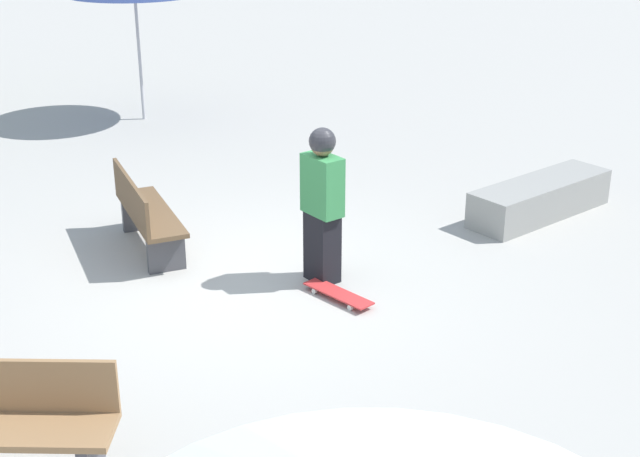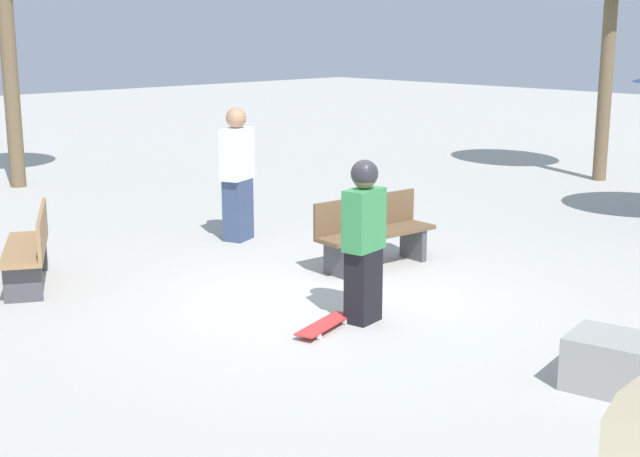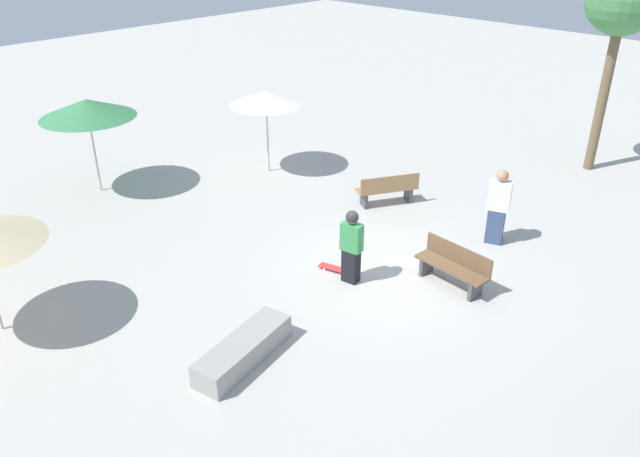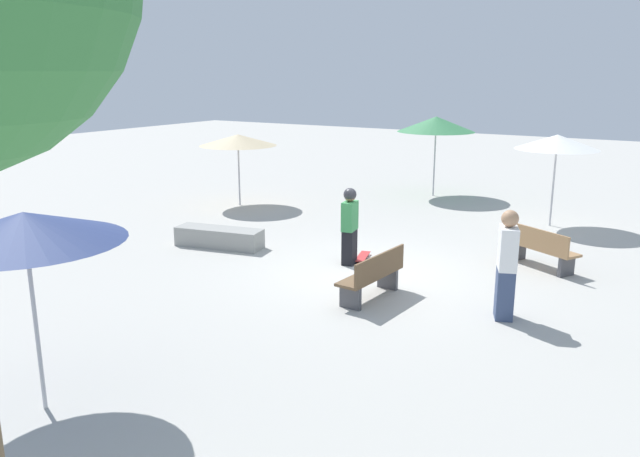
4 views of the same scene
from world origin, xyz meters
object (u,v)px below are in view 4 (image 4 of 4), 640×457
object	(u,v)px
skateboard	(362,256)
bench_far	(373,276)
shade_umbrella_green	(436,124)
concrete_ledge	(219,237)
skater_main	(350,224)
shade_umbrella_tan	(238,140)
shade_umbrella_navy	(24,227)
shade_umbrella_white	(557,142)
bystander_watching	(507,265)
bench_near	(540,248)

from	to	relation	value
skateboard	bench_far	xyz separation A→B (m)	(1.28, -2.05, 0.37)
shade_umbrella_green	bench_far	bearing A→B (deg)	-74.64
concrete_ledge	skater_main	bearing A→B (deg)	6.73
skateboard	concrete_ledge	world-z (taller)	concrete_ledge
shade_umbrella_tan	shade_umbrella_navy	size ratio (longest dim) A/B	0.95
skateboard	skater_main	bearing A→B (deg)	155.36
shade_umbrella_white	shade_umbrella_navy	distance (m)	13.05
shade_umbrella_white	shade_umbrella_green	xyz separation A→B (m)	(-4.13, 2.27, 0.13)
skateboard	bystander_watching	size ratio (longest dim) A/B	0.46
skater_main	shade_umbrella_tan	bearing A→B (deg)	48.73
shade_umbrella_tan	bench_near	bearing A→B (deg)	-10.86
shade_umbrella_tan	bystander_watching	distance (m)	10.51
concrete_ledge	shade_umbrella_tan	xyz separation A→B (m)	(-2.52, 3.91, 1.74)
shade_umbrella_white	shade_umbrella_navy	bearing A→B (deg)	-104.00
skateboard	shade_umbrella_tan	xyz separation A→B (m)	(-5.79, 3.07, 1.90)
shade_umbrella_white	bench_far	bearing A→B (deg)	-101.60
skater_main	shade_umbrella_green	size ratio (longest dim) A/B	0.63
bench_far	bystander_watching	bearing A→B (deg)	-77.24
shade_umbrella_green	shade_umbrella_white	bearing A→B (deg)	-28.84
skater_main	shade_umbrella_tan	distance (m)	6.81
skater_main	shade_umbrella_green	distance (m)	8.22
bench_far	shade_umbrella_tan	size ratio (longest dim) A/B	0.71
bench_near	bench_far	world-z (taller)	same
skater_main	concrete_ledge	size ratio (longest dim) A/B	0.77
skateboard	bench_near	size ratio (longest dim) A/B	0.51
skater_main	concrete_ledge	world-z (taller)	skater_main
skateboard	shade_umbrella_green	world-z (taller)	shade_umbrella_green
skateboard	shade_umbrella_navy	distance (m)	7.73
bench_far	shade_umbrella_white	xyz separation A→B (m)	(1.50, 7.30, 1.75)
shade_umbrella_white	bystander_watching	xyz separation A→B (m)	(0.72, -6.99, -1.28)
concrete_ledge	shade_umbrella_white	world-z (taller)	shade_umbrella_white
shade_umbrella_green	bench_near	bearing A→B (deg)	-52.71
skater_main	shade_umbrella_green	xyz separation A→B (m)	(-1.28, 7.99, 1.43)
shade_umbrella_navy	bystander_watching	xyz separation A→B (m)	(3.87, 5.67, -1.33)
shade_umbrella_navy	concrete_ledge	bearing A→B (deg)	113.71
skater_main	bench_near	bearing A→B (deg)	-72.22
concrete_ledge	bystander_watching	xyz separation A→B (m)	(6.76, -0.90, 0.68)
bench_near	bystander_watching	size ratio (longest dim) A/B	0.89
skateboard	concrete_ledge	xyz separation A→B (m)	(-3.27, -0.84, 0.16)
shade_umbrella_tan	bystander_watching	bearing A→B (deg)	-27.40
shade_umbrella_navy	bystander_watching	size ratio (longest dim) A/B	1.33
skater_main	shade_umbrella_white	world-z (taller)	shade_umbrella_white
skater_main	bystander_watching	size ratio (longest dim) A/B	0.90
shade_umbrella_green	bystander_watching	size ratio (longest dim) A/B	1.41
shade_umbrella_white	shade_umbrella_green	world-z (taller)	shade_umbrella_green
bench_far	shade_umbrella_green	xyz separation A→B (m)	(-2.63, 9.58, 1.88)
skater_main	bench_near	size ratio (longest dim) A/B	1.00
bench_near	skater_main	bearing A→B (deg)	-123.46
skateboard	bench_far	world-z (taller)	bench_far
concrete_ledge	bench_near	distance (m)	6.98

